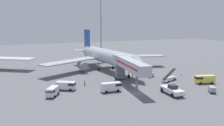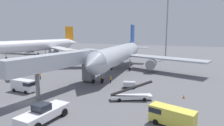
{
  "view_description": "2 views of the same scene",
  "coord_description": "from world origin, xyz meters",
  "px_view_note": "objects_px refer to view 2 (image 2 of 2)",
  "views": [
    {
      "loc": [
        -29.99,
        -55.26,
        18.31
      ],
      "look_at": [
        2.9,
        22.01,
        4.24
      ],
      "focal_mm": 41.25,
      "sensor_mm": 36.0,
      "label": 1
    },
    {
      "loc": [
        25.85,
        -22.28,
        11.66
      ],
      "look_at": [
        7.57,
        18.73,
        4.41
      ],
      "focal_mm": 30.72,
      "sensor_mm": 36.0,
      "label": 2
    }
  ],
  "objects_px": {
    "baggage_cart_mid_left": "(129,84)",
    "apron_light_mast": "(167,12)",
    "pushback_tug": "(44,113)",
    "safety_cone_alpha": "(104,79)",
    "airplane_at_gate": "(120,54)",
    "ground_crew_worker_midground": "(40,76)",
    "safety_cone_bravo": "(184,96)",
    "belt_loader_truck": "(131,96)",
    "ground_crew_worker_foreground": "(111,79)",
    "service_van_far_center": "(24,85)",
    "service_van_near_center": "(14,74)",
    "service_van_rear_right": "(171,115)",
    "airplane_background": "(40,45)",
    "jet_bridge": "(64,62)"
  },
  "relations": [
    {
      "from": "ground_crew_worker_midground",
      "to": "apron_light_mast",
      "type": "xyz_separation_m",
      "value": [
        23.09,
        48.17,
        18.9
      ]
    },
    {
      "from": "belt_loader_truck",
      "to": "ground_crew_worker_midground",
      "type": "relative_size",
      "value": 3.92
    },
    {
      "from": "jet_bridge",
      "to": "ground_crew_worker_foreground",
      "type": "height_order",
      "value": "jet_bridge"
    },
    {
      "from": "pushback_tug",
      "to": "safety_cone_alpha",
      "type": "relative_size",
      "value": 12.18
    },
    {
      "from": "pushback_tug",
      "to": "airplane_background",
      "type": "xyz_separation_m",
      "value": [
        -52.55,
        53.28,
        4.1
      ]
    },
    {
      "from": "service_van_near_center",
      "to": "safety_cone_alpha",
      "type": "relative_size",
      "value": 8.74
    },
    {
      "from": "airplane_at_gate",
      "to": "service_van_near_center",
      "type": "distance_m",
      "value": 29.26
    },
    {
      "from": "belt_loader_truck",
      "to": "service_van_far_center",
      "type": "distance_m",
      "value": 21.25
    },
    {
      "from": "pushback_tug",
      "to": "ground_crew_worker_midground",
      "type": "bearing_deg",
      "value": 135.49
    },
    {
      "from": "airplane_at_gate",
      "to": "safety_cone_alpha",
      "type": "xyz_separation_m",
      "value": [
        0.63,
        -12.32,
        -4.84
      ]
    },
    {
      "from": "jet_bridge",
      "to": "safety_cone_bravo",
      "type": "distance_m",
      "value": 23.49
    },
    {
      "from": "belt_loader_truck",
      "to": "safety_cone_bravo",
      "type": "relative_size",
      "value": 10.97
    },
    {
      "from": "jet_bridge",
      "to": "apron_light_mast",
      "type": "distance_m",
      "value": 56.1
    },
    {
      "from": "baggage_cart_mid_left",
      "to": "ground_crew_worker_midground",
      "type": "height_order",
      "value": "ground_crew_worker_midground"
    },
    {
      "from": "belt_loader_truck",
      "to": "ground_crew_worker_foreground",
      "type": "bearing_deg",
      "value": 132.07
    },
    {
      "from": "belt_loader_truck",
      "to": "ground_crew_worker_midground",
      "type": "height_order",
      "value": "belt_loader_truck"
    },
    {
      "from": "airplane_background",
      "to": "service_van_near_center",
      "type": "bearing_deg",
      "value": -52.99
    },
    {
      "from": "belt_loader_truck",
      "to": "ground_crew_worker_foreground",
      "type": "relative_size",
      "value": 4.25
    },
    {
      "from": "service_van_near_center",
      "to": "apron_light_mast",
      "type": "distance_m",
      "value": 61.41
    },
    {
      "from": "service_van_near_center",
      "to": "service_van_far_center",
      "type": "xyz_separation_m",
      "value": [
        10.36,
        -6.16,
        0.08
      ]
    },
    {
      "from": "safety_cone_alpha",
      "to": "airplane_background",
      "type": "bearing_deg",
      "value": 148.85
    },
    {
      "from": "baggage_cart_mid_left",
      "to": "service_van_far_center",
      "type": "bearing_deg",
      "value": -149.0
    },
    {
      "from": "service_van_near_center",
      "to": "airplane_background",
      "type": "height_order",
      "value": "airplane_background"
    },
    {
      "from": "pushback_tug",
      "to": "airplane_at_gate",
      "type": "bearing_deg",
      "value": 95.32
    },
    {
      "from": "service_van_far_center",
      "to": "apron_light_mast",
      "type": "height_order",
      "value": "apron_light_mast"
    },
    {
      "from": "airplane_at_gate",
      "to": "safety_cone_alpha",
      "type": "relative_size",
      "value": 81.76
    },
    {
      "from": "airplane_at_gate",
      "to": "belt_loader_truck",
      "type": "bearing_deg",
      "value": -63.96
    },
    {
      "from": "service_van_rear_right",
      "to": "ground_crew_worker_midground",
      "type": "height_order",
      "value": "service_van_rear_right"
    },
    {
      "from": "baggage_cart_mid_left",
      "to": "apron_light_mast",
      "type": "distance_m",
      "value": 49.89
    },
    {
      "from": "belt_loader_truck",
      "to": "jet_bridge",
      "type": "bearing_deg",
      "value": -179.13
    },
    {
      "from": "airplane_at_gate",
      "to": "airplane_background",
      "type": "height_order",
      "value": "airplane_background"
    },
    {
      "from": "pushback_tug",
      "to": "service_van_near_center",
      "type": "xyz_separation_m",
      "value": [
        -23.21,
        14.35,
        0.13
      ]
    },
    {
      "from": "airplane_at_gate",
      "to": "ground_crew_worker_midground",
      "type": "bearing_deg",
      "value": -127.31
    },
    {
      "from": "service_van_near_center",
      "to": "ground_crew_worker_foreground",
      "type": "xyz_separation_m",
      "value": [
        23.29,
        6.77,
        -0.4
      ]
    },
    {
      "from": "pushback_tug",
      "to": "baggage_cart_mid_left",
      "type": "relative_size",
      "value": 2.66
    },
    {
      "from": "ground_crew_worker_midground",
      "to": "safety_cone_bravo",
      "type": "relative_size",
      "value": 2.8
    },
    {
      "from": "service_van_far_center",
      "to": "safety_cone_alpha",
      "type": "relative_size",
      "value": 8.53
    },
    {
      "from": "safety_cone_alpha",
      "to": "apron_light_mast",
      "type": "height_order",
      "value": "apron_light_mast"
    },
    {
      "from": "service_van_near_center",
      "to": "safety_cone_bravo",
      "type": "xyz_separation_m",
      "value": [
        39.5,
        2.68,
        -0.96
      ]
    },
    {
      "from": "service_van_far_center",
      "to": "airplane_background",
      "type": "height_order",
      "value": "airplane_background"
    },
    {
      "from": "pushback_tug",
      "to": "safety_cone_bravo",
      "type": "distance_m",
      "value": 23.58
    },
    {
      "from": "jet_bridge",
      "to": "ground_crew_worker_midground",
      "type": "height_order",
      "value": "jet_bridge"
    },
    {
      "from": "service_van_rear_right",
      "to": "service_van_far_center",
      "type": "distance_m",
      "value": 28.38
    },
    {
      "from": "baggage_cart_mid_left",
      "to": "ground_crew_worker_midground",
      "type": "relative_size",
      "value": 1.55
    },
    {
      "from": "pushback_tug",
      "to": "service_van_far_center",
      "type": "bearing_deg",
      "value": 147.48
    },
    {
      "from": "safety_cone_bravo",
      "to": "apron_light_mast",
      "type": "relative_size",
      "value": 0.02
    },
    {
      "from": "jet_bridge",
      "to": "airplane_background",
      "type": "relative_size",
      "value": 0.43
    },
    {
      "from": "service_van_far_center",
      "to": "apron_light_mast",
      "type": "relative_size",
      "value": 0.18
    },
    {
      "from": "belt_loader_truck",
      "to": "apron_light_mast",
      "type": "distance_m",
      "value": 56.22
    },
    {
      "from": "jet_bridge",
      "to": "pushback_tug",
      "type": "xyz_separation_m",
      "value": [
        6.0,
        -12.15,
        -4.75
      ]
    }
  ]
}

